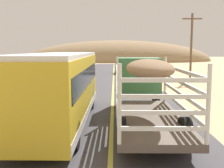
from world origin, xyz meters
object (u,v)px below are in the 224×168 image
Objects in this scene: car_far at (125,65)px; power_pole_mid at (191,44)px; bus at (60,86)px; livestock_truck at (141,82)px.

car_far is 0.63× the size of power_pole_mid.
car_far is (3.94, 26.92, -0.66)m from bus.
bus is 2.16× the size of car_far.
bus is (-3.78, -1.40, -0.04)m from livestock_truck.
power_pole_mid is (11.12, 18.98, 2.22)m from bus.
bus is 22.11m from power_pole_mid.
livestock_truck is at bearing -112.66° from power_pole_mid.
bus reaches higher than car_far.
livestock_truck reaches higher than car_far.
power_pole_mid is at bearing 67.34° from livestock_truck.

